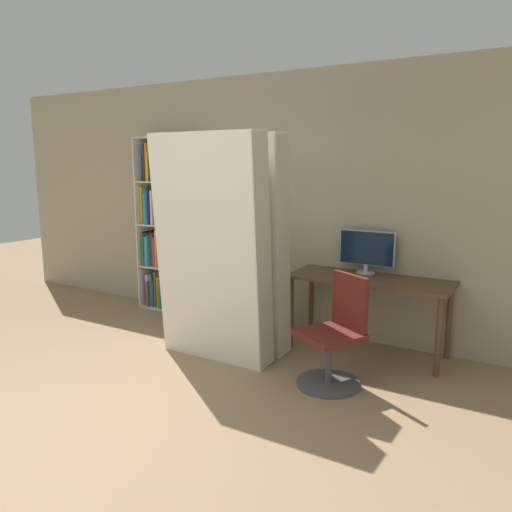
# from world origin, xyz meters

# --- Properties ---
(ground_plane) EXTENTS (16.00, 16.00, 0.00)m
(ground_plane) POSITION_xyz_m (0.00, 0.00, 0.00)
(ground_plane) COLOR #937556
(wall_back) EXTENTS (8.00, 0.06, 2.70)m
(wall_back) POSITION_xyz_m (0.00, 3.07, 1.35)
(wall_back) COLOR tan
(wall_back) RESTS_ON ground
(desk) EXTENTS (1.50, 0.59, 0.73)m
(desk) POSITION_xyz_m (1.16, 2.74, 0.64)
(desk) COLOR brown
(desk) RESTS_ON ground
(monitor) EXTENTS (0.54, 0.17, 0.42)m
(monitor) POSITION_xyz_m (1.07, 2.93, 0.95)
(monitor) COLOR #B7B7BC
(monitor) RESTS_ON desk
(office_chair) EXTENTS (0.60, 0.60, 0.90)m
(office_chair) POSITION_xyz_m (1.16, 1.93, 0.36)
(office_chair) COLOR #4C4C51
(office_chair) RESTS_ON ground
(bookshelf) EXTENTS (0.77, 0.30, 2.08)m
(bookshelf) POSITION_xyz_m (-1.48, 2.92, 1.00)
(bookshelf) COLOR beige
(bookshelf) RESTS_ON ground
(mattress_near) EXTENTS (1.08, 0.39, 2.05)m
(mattress_near) POSITION_xyz_m (-0.00, 1.88, 1.03)
(mattress_near) COLOR silver
(mattress_near) RESTS_ON ground
(mattress_far) EXTENTS (1.08, 0.35, 2.05)m
(mattress_far) POSITION_xyz_m (-0.00, 2.23, 1.02)
(mattress_far) COLOR silver
(mattress_far) RESTS_ON ground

